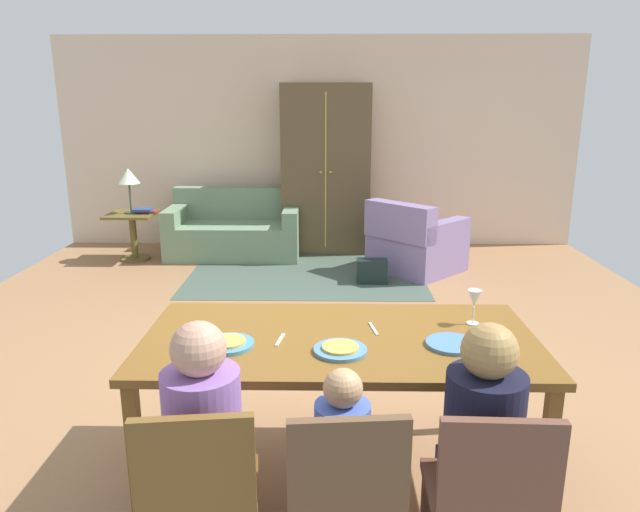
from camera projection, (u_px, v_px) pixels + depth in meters
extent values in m
cube|color=#946A45|center=(312.00, 337.00, 4.78)|extent=(6.78, 6.45, 0.02)
cube|color=beige|center=(319.00, 143.00, 7.59)|extent=(6.78, 0.10, 2.70)
cube|color=brown|center=(340.00, 340.00, 2.85)|extent=(1.94, 0.96, 0.04)
cube|color=brown|center=(136.00, 456.00, 2.56)|extent=(0.06, 0.06, 0.72)
cube|color=brown|center=(547.00, 460.00, 2.53)|extent=(0.06, 0.06, 0.72)
cube|color=brown|center=(182.00, 371.00, 3.37)|extent=(0.06, 0.06, 0.72)
cube|color=brown|center=(494.00, 373.00, 3.34)|extent=(0.06, 0.06, 0.72)
cylinder|color=teal|center=(228.00, 344.00, 2.74)|extent=(0.25, 0.25, 0.02)
cylinder|color=gold|center=(228.00, 341.00, 2.73)|extent=(0.17, 0.17, 0.01)
cylinder|color=teal|center=(340.00, 350.00, 2.67)|extent=(0.25, 0.25, 0.02)
cylinder|color=gold|center=(340.00, 347.00, 2.67)|extent=(0.17, 0.17, 0.01)
cylinder|color=teal|center=(452.00, 344.00, 2.74)|extent=(0.25, 0.25, 0.02)
cylinder|color=silver|center=(473.00, 323.00, 3.01)|extent=(0.06, 0.06, 0.01)
cylinder|color=silver|center=(473.00, 315.00, 3.00)|extent=(0.01, 0.01, 0.09)
cone|color=silver|center=(474.00, 298.00, 2.97)|extent=(0.07, 0.07, 0.09)
cube|color=silver|center=(280.00, 340.00, 2.80)|extent=(0.04, 0.15, 0.01)
cube|color=silver|center=(373.00, 329.00, 2.94)|extent=(0.04, 0.17, 0.01)
cube|color=brown|center=(203.00, 494.00, 2.21)|extent=(0.47, 0.47, 0.04)
cube|color=brown|center=(194.00, 472.00, 1.97)|extent=(0.42, 0.09, 0.42)
cube|color=brown|center=(253.00, 508.00, 2.46)|extent=(0.04, 0.04, 0.41)
cylinder|color=#8A60AB|center=(203.00, 427.00, 2.20)|extent=(0.30, 0.30, 0.46)
sphere|color=tan|center=(198.00, 349.00, 2.12)|extent=(0.21, 0.21, 0.21)
cube|color=brown|center=(342.00, 495.00, 2.20)|extent=(0.45, 0.45, 0.04)
cube|color=brown|center=(349.00, 474.00, 1.96)|extent=(0.42, 0.08, 0.42)
cube|color=brown|center=(379.00, 511.00, 2.44)|extent=(0.04, 0.04, 0.41)
cylinder|color=#445EBB|center=(342.00, 443.00, 2.21)|extent=(0.22, 0.22, 0.33)
sphere|color=tan|center=(343.00, 388.00, 2.15)|extent=(0.15, 0.15, 0.15)
cube|color=brown|center=(482.00, 497.00, 2.19)|extent=(0.43, 0.43, 0.04)
cube|color=brown|center=(500.00, 476.00, 1.95)|extent=(0.42, 0.05, 0.42)
cylinder|color=black|center=(483.00, 430.00, 2.18)|extent=(0.30, 0.30, 0.46)
sphere|color=#A17B46|center=(489.00, 351.00, 2.10)|extent=(0.21, 0.21, 0.21)
cube|color=#425247|center=(306.00, 274.00, 6.48)|extent=(2.60, 1.80, 0.01)
cube|color=slate|center=(235.00, 240.00, 7.22)|extent=(1.62, 0.84, 0.42)
cube|color=slate|center=(237.00, 203.00, 7.44)|extent=(1.62, 0.20, 0.40)
cube|color=slate|center=(176.00, 215.00, 7.15)|extent=(0.18, 0.84, 0.20)
cube|color=slate|center=(292.00, 215.00, 7.13)|extent=(0.18, 0.84, 0.20)
cube|color=slate|center=(417.00, 252.00, 6.60)|extent=(1.19, 1.20, 0.42)
cube|color=slate|center=(400.00, 221.00, 6.27)|extent=(0.74, 0.74, 0.40)
cube|color=slate|center=(443.00, 231.00, 6.29)|extent=(0.72, 0.72, 0.20)
cube|color=slate|center=(395.00, 222.00, 6.76)|extent=(0.72, 0.72, 0.20)
cube|color=brown|center=(326.00, 170.00, 7.29)|extent=(1.10, 0.56, 2.10)
cube|color=tan|center=(326.00, 172.00, 7.02)|extent=(0.02, 0.01, 1.89)
sphere|color=tan|center=(321.00, 172.00, 7.01)|extent=(0.04, 0.04, 0.04)
sphere|color=tan|center=(331.00, 172.00, 7.01)|extent=(0.04, 0.04, 0.04)
cube|color=brown|center=(132.00, 214.00, 6.95)|extent=(0.56, 0.56, 0.03)
cylinder|color=brown|center=(134.00, 238.00, 7.03)|extent=(0.08, 0.08, 0.55)
cylinder|color=brown|center=(136.00, 258.00, 7.09)|extent=(0.36, 0.36, 0.03)
cylinder|color=#3F4D38|center=(132.00, 212.00, 6.94)|extent=(0.16, 0.16, 0.02)
cylinder|color=#3F4D38|center=(130.00, 198.00, 6.90)|extent=(0.02, 0.02, 0.34)
cone|color=beige|center=(128.00, 176.00, 6.83)|extent=(0.26, 0.26, 0.18)
cube|color=#9B3327|center=(148.00, 211.00, 6.99)|extent=(0.22, 0.16, 0.03)
cube|color=navy|center=(143.00, 210.00, 6.93)|extent=(0.22, 0.16, 0.03)
cube|color=black|center=(372.00, 271.00, 6.15)|extent=(0.32, 0.16, 0.26)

